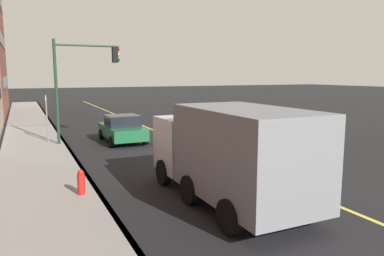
# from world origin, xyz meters

# --- Properties ---
(ground) EXTENTS (200.00, 200.00, 0.00)m
(ground) POSITION_xyz_m (0.00, 0.00, 0.00)
(ground) COLOR black
(sidewalk_slab) EXTENTS (80.00, 3.24, 0.15)m
(sidewalk_slab) POSITION_xyz_m (0.00, 7.83, 0.07)
(sidewalk_slab) COLOR gray
(sidewalk_slab) RESTS_ON ground
(curb_edge) EXTENTS (80.00, 0.16, 0.15)m
(curb_edge) POSITION_xyz_m (0.00, 6.29, 0.07)
(curb_edge) COLOR slate
(curb_edge) RESTS_ON ground
(lane_stripe_center) EXTENTS (80.00, 0.16, 0.01)m
(lane_stripe_center) POSITION_xyz_m (0.00, 0.00, 0.01)
(lane_stripe_center) COLOR #D8CC4C
(lane_stripe_center) RESTS_ON ground
(car_tan) EXTENTS (4.13, 1.98, 1.37)m
(car_tan) POSITION_xyz_m (2.98, -2.89, 0.70)
(car_tan) COLOR tan
(car_tan) RESTS_ON ground
(car_green) EXTENTS (4.18, 2.10, 1.59)m
(car_green) POSITION_xyz_m (5.33, 3.13, 0.78)
(car_green) COLOR #1E6038
(car_green) RESTS_ON ground
(truck_gray) EXTENTS (6.61, 2.66, 2.97)m
(truck_gray) POSITION_xyz_m (-6.04, 2.73, 1.60)
(truck_gray) COLOR silver
(truck_gray) RESTS_ON ground
(pedestrian_with_backpack) EXTENTS (0.42, 0.42, 1.60)m
(pedestrian_with_backpack) POSITION_xyz_m (1.85, 1.24, 0.93)
(pedestrian_with_backpack) COLOR #383838
(pedestrian_with_backpack) RESTS_ON ground
(traffic_light_mast) EXTENTS (0.28, 3.57, 5.76)m
(traffic_light_mast) POSITION_xyz_m (5.53, 5.29, 3.93)
(traffic_light_mast) COLOR #1E3823
(traffic_light_mast) RESTS_ON ground
(street_sign_post) EXTENTS (0.60, 0.08, 2.77)m
(street_sign_post) POSITION_xyz_m (6.40, 7.11, 1.63)
(street_sign_post) COLOR slate
(street_sign_post) RESTS_ON ground
(fire_hydrant) EXTENTS (0.24, 0.24, 0.94)m
(fire_hydrant) POSITION_xyz_m (-3.78, 6.81, 0.47)
(fire_hydrant) COLOR red
(fire_hydrant) RESTS_ON ground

